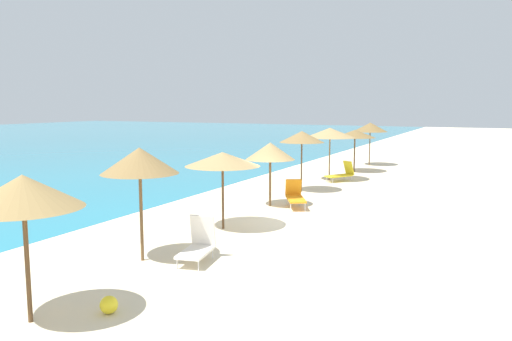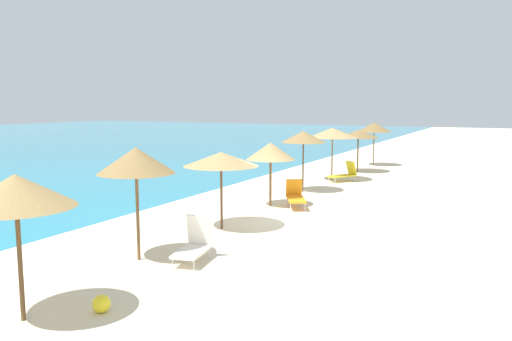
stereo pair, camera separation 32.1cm
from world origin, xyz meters
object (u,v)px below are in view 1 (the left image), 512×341
object	(u,v)px
lounge_chair_2	(295,196)
beach_ball	(109,305)
beach_umbrella_3	(140,161)
beach_umbrella_5	(270,151)
beach_umbrella_2	(23,192)
beach_umbrella_8	(355,134)
beach_umbrella_6	(302,137)
lounge_chair_0	(342,173)
beach_umbrella_4	(223,159)
lounge_chair_1	(198,244)
beach_umbrella_9	(370,127)
beach_umbrella_7	(330,133)

from	to	relation	value
lounge_chair_2	beach_ball	world-z (taller)	lounge_chair_2
lounge_chair_2	beach_umbrella_3	bearing A→B (deg)	53.75
beach_umbrella_5	beach_ball	distance (m)	11.39
beach_umbrella_2	beach_umbrella_8	xyz separation A→B (m)	(23.88, 0.10, -0.19)
beach_umbrella_6	beach_umbrella_2	bearing A→B (deg)	-178.19
beach_umbrella_3	lounge_chair_0	world-z (taller)	beach_umbrella_3
lounge_chair_2	beach_ball	size ratio (longest dim) A/B	4.89
beach_umbrella_4	beach_umbrella_3	bearing A→B (deg)	176.77
beach_umbrella_8	lounge_chair_0	world-z (taller)	beach_umbrella_8
beach_umbrella_4	lounge_chair_1	world-z (taller)	beach_umbrella_4
beach_umbrella_3	beach_umbrella_6	bearing A→B (deg)	-0.05
beach_umbrella_2	beach_ball	world-z (taller)	beach_umbrella_2
beach_umbrella_5	lounge_chair_1	bearing A→B (deg)	-170.27
beach_umbrella_9	lounge_chair_1	distance (m)	23.13
beach_umbrella_4	beach_umbrella_7	xyz separation A→B (m)	(11.93, 0.12, 0.26)
beach_umbrella_6	lounge_chair_1	distance (m)	11.53
lounge_chair_1	lounge_chair_0	bearing A→B (deg)	-99.30
lounge_chair_0	lounge_chair_2	size ratio (longest dim) A/B	0.96
beach_umbrella_3	lounge_chair_1	xyz separation A→B (m)	(0.59, -1.37, -2.20)
beach_umbrella_3	beach_umbrella_6	xyz separation A→B (m)	(11.84, -0.01, -0.06)
beach_umbrella_7	beach_umbrella_3	bearing A→B (deg)	179.64
beach_umbrella_3	beach_umbrella_9	distance (m)	23.61
beach_umbrella_8	beach_umbrella_5	bearing A→B (deg)	178.45
beach_umbrella_5	beach_umbrella_6	xyz separation A→B (m)	(3.79, 0.08, 0.35)
lounge_chair_2	beach_umbrella_9	bearing A→B (deg)	-116.51
beach_umbrella_2	beach_umbrella_4	distance (m)	7.97
beach_umbrella_8	beach_ball	distance (m)	23.06
beach_umbrella_8	lounge_chair_0	distance (m)	4.49
beach_umbrella_7	beach_umbrella_8	size ratio (longest dim) A/B	1.11
beach_umbrella_2	lounge_chair_1	xyz separation A→B (m)	(4.60, -0.86, -2.05)
beach_umbrella_7	lounge_chair_2	size ratio (longest dim) A/B	1.62
lounge_chair_2	beach_umbrella_2	bearing A→B (deg)	58.53
beach_umbrella_6	lounge_chair_1	bearing A→B (deg)	-173.10
beach_umbrella_2	lounge_chair_1	world-z (taller)	beach_umbrella_2
beach_umbrella_5	lounge_chair_2	distance (m)	2.05
beach_umbrella_6	beach_ball	world-z (taller)	beach_umbrella_6
beach_umbrella_5	beach_umbrella_8	world-z (taller)	beach_umbrella_5
beach_umbrella_2	beach_umbrella_6	xyz separation A→B (m)	(15.85, 0.50, 0.08)
beach_umbrella_6	beach_umbrella_4	bearing A→B (deg)	-178.46
beach_umbrella_4	beach_umbrella_5	xyz separation A→B (m)	(4.09, 0.13, -0.08)
beach_ball	beach_umbrella_4	bearing A→B (deg)	11.06
beach_umbrella_8	beach_ball	bearing A→B (deg)	-177.06
beach_umbrella_4	beach_ball	world-z (taller)	beach_umbrella_4
beach_umbrella_6	lounge_chair_0	world-z (taller)	beach_umbrella_6
beach_umbrella_3	beach_ball	xyz separation A→B (m)	(-3.06, -1.59, -2.48)
beach_umbrella_6	beach_ball	distance (m)	15.17
beach_umbrella_4	beach_ball	size ratio (longest dim) A/B	7.11
beach_umbrella_2	lounge_chair_2	distance (m)	12.50
beach_umbrella_4	beach_umbrella_7	world-z (taller)	beach_umbrella_7
beach_umbrella_9	lounge_chair_1	xyz separation A→B (m)	(-23.02, -0.91, -2.11)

